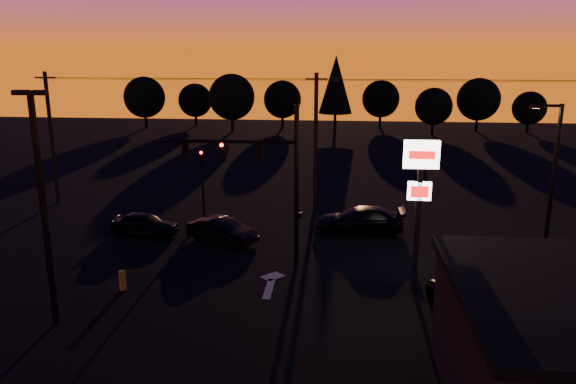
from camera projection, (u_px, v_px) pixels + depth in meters
The scene contains 24 objects.
ground at pixel (255, 298), 24.47m from camera, with size 120.00×120.00×0.00m, color black.
lane_arrow at pixel (271, 283), 26.03m from camera, with size 1.20×3.10×0.01m.
traffic_signal_mast at pixel (263, 168), 27.07m from camera, with size 6.79×0.52×8.58m.
secondary_signal at pixel (202, 174), 35.24m from camera, with size 0.30×0.31×4.35m.
parking_lot_light at pixel (42, 195), 20.90m from camera, with size 1.25×0.30×9.14m.
pylon_sign at pixel (420, 184), 24.05m from camera, with size 1.50×0.28×6.80m.
streetlight at pixel (551, 177), 27.43m from camera, with size 1.55×0.35×8.00m.
utility_pole_0 at pixel (52, 137), 38.19m from camera, with size 1.40×0.26×9.00m.
utility_pole_1 at pixel (316, 141), 36.62m from camera, with size 1.40×0.26×9.00m.
power_wires at pixel (316, 80), 35.61m from camera, with size 36.00×1.22×0.07m.
bollard at pixel (122, 280), 25.19m from camera, with size 0.30×0.30×0.90m, color gold.
tree_0 at pixel (144, 97), 73.53m from camera, with size 5.36×5.36×6.74m.
tree_1 at pixel (195, 100), 76.05m from camera, with size 4.54×4.54×5.71m.
tree_2 at pixel (232, 97), 70.47m from camera, with size 5.77×5.78×7.26m.
tree_3 at pixel (282, 99), 73.96m from camera, with size 4.95×4.95×6.22m.
tree_4 at pixel (336, 85), 69.91m from camera, with size 4.18×4.18×9.50m.
tree_5 at pixel (381, 99), 74.75m from camera, with size 4.95×4.95×6.22m.
tree_6 at pixel (434, 106), 68.53m from camera, with size 4.54×4.54×5.71m.
tree_7 at pixel (479, 99), 70.74m from camera, with size 5.36×5.36×6.74m.
tree_8 at pixel (529, 108), 69.49m from camera, with size 4.12×4.12×5.19m.
car_left at pixel (145, 224), 32.41m from camera, with size 1.57×3.91×1.33m, color black.
car_mid at pixel (222, 230), 31.30m from camera, with size 1.42×4.06×1.34m, color black.
car_right at pixel (359, 220), 32.87m from camera, with size 2.12×5.23×1.52m, color black.
suv_parked at pixel (481, 306), 22.12m from camera, with size 2.35×5.10×1.42m, color black.
Camera 1 is at (3.47, -22.27, 10.68)m, focal length 35.00 mm.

